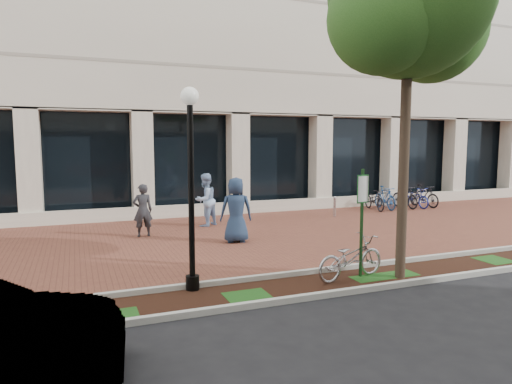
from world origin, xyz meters
name	(u,v)px	position (x,y,z in m)	size (l,w,h in m)	color
ground	(230,238)	(0.00, 0.00, 0.00)	(120.00, 120.00, 0.00)	black
brick_plaza	(230,237)	(0.00, 0.00, 0.01)	(40.00, 9.00, 0.01)	brown
planting_strip	(310,286)	(0.00, -5.25, 0.01)	(40.00, 1.50, 0.01)	black
curb_plaza_side	(294,274)	(0.00, -4.50, 0.06)	(40.00, 0.12, 0.12)	#B8B9AE
curb_street_side	(328,294)	(0.00, -6.00, 0.06)	(40.00, 0.12, 0.12)	#B8B9AE
near_office_building	(163,2)	(0.00, 10.47, 10.05)	(40.00, 12.12, 16.00)	beige
parking_sign	(362,209)	(1.36, -5.11, 1.54)	(0.34, 0.07, 2.41)	#133515
lamppost	(191,177)	(-2.34, -4.60, 2.30)	(0.36, 0.36, 4.06)	black
street_tree	(410,8)	(2.19, -5.44, 5.79)	(4.06, 3.39, 7.70)	#443427
locked_bicycle	(351,258)	(1.07, -5.14, 0.48)	(0.63, 1.82, 0.96)	#B0B0B4
pedestrian_left	(143,210)	(-2.52, 1.18, 0.85)	(0.62, 0.40, 1.69)	#27282C
pedestrian_mid	(205,200)	(-0.18, 2.23, 0.95)	(0.92, 0.72, 1.90)	#96B6E0
pedestrian_right	(236,210)	(-0.04, -0.71, 0.98)	(0.96, 0.62, 1.96)	navy
bollard	(335,207)	(5.14, 2.19, 0.43)	(0.12, 0.12, 0.85)	#B8B8BD
bike_rack_cluster	(399,198)	(9.19, 3.25, 0.49)	(3.53, 1.86, 1.04)	black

